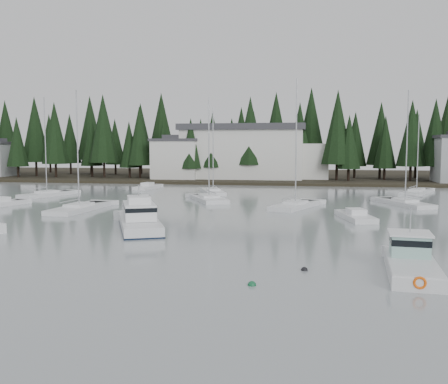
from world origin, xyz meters
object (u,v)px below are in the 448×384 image
object	(u,v)px
harbor_inn	(253,152)
cabin_cruiser_center	(139,221)
sailboat_0	(295,207)
sailboat_4	(213,193)
lobster_boat_teal	(411,264)
sailboat_1	(416,194)
runabout_1	(356,218)
house_west	(177,158)
sailboat_7	(405,205)
sailboat_2	(209,200)
sailboat_3	(47,195)
sailboat_5	(79,210)
runabout_3	(148,188)
runabout_0	(0,205)

from	to	relation	value
harbor_inn	cabin_cruiser_center	bearing A→B (deg)	-92.50
sailboat_0	sailboat_4	xyz separation A→B (m)	(-12.48, 15.07, -0.01)
lobster_boat_teal	sailboat_1	xyz separation A→B (m)	(9.84, 48.14, -0.42)
cabin_cruiser_center	runabout_1	bearing A→B (deg)	-88.29
house_west	sailboat_7	bearing A→B (deg)	-43.62
sailboat_2	cabin_cruiser_center	bearing A→B (deg)	149.55
lobster_boat_teal	sailboat_2	size ratio (longest dim) A/B	0.54
sailboat_2	sailboat_3	xyz separation A→B (m)	(-23.71, 2.30, 0.02)
house_west	lobster_boat_teal	xyz separation A→B (m)	(32.09, -68.94, -4.18)
sailboat_5	runabout_3	size ratio (longest dim) A/B	1.90
house_west	sailboat_4	world-z (taller)	sailboat_4
harbor_inn	sailboat_5	xyz separation A→B (m)	(-13.28, -50.16, -5.71)
cabin_cruiser_center	lobster_boat_teal	world-z (taller)	cabin_cruiser_center
runabout_1	sailboat_0	bearing A→B (deg)	23.48
sailboat_5	sailboat_7	xyz separation A→B (m)	(35.87, 10.95, 0.02)
lobster_boat_teal	sailboat_5	world-z (taller)	sailboat_5
sailboat_7	harbor_inn	bearing A→B (deg)	7.78
cabin_cruiser_center	sailboat_4	world-z (taller)	sailboat_4
sailboat_5	runabout_0	xyz separation A→B (m)	(-11.04, 2.24, 0.07)
sailboat_3	cabin_cruiser_center	bearing A→B (deg)	-121.71
lobster_boat_teal	runabout_1	world-z (taller)	lobster_boat_teal
sailboat_5	sailboat_4	bearing A→B (deg)	-23.78
runabout_0	sailboat_1	bearing A→B (deg)	-48.66
sailboat_7	runabout_1	xyz separation A→B (m)	(-6.73, -12.74, 0.05)
cabin_cruiser_center	sailboat_2	size ratio (longest dim) A/B	0.75
sailboat_0	sailboat_5	size ratio (longest dim) A/B	1.11
lobster_boat_teal	cabin_cruiser_center	bearing A→B (deg)	64.65
sailboat_7	runabout_1	size ratio (longest dim) A/B	2.06
house_west	sailboat_3	distance (m)	34.62
sailboat_4	sailboat_7	bearing A→B (deg)	-132.59
sailboat_0	sailboat_5	distance (m)	24.03
sailboat_0	sailboat_2	world-z (taller)	sailboat_0
runabout_1	sailboat_1	bearing A→B (deg)	-34.23
lobster_boat_teal	runabout_3	xyz separation A→B (m)	(-32.02, 50.34, -0.35)
lobster_boat_teal	runabout_0	world-z (taller)	lobster_boat_teal
sailboat_2	runabout_3	size ratio (longest dim) A/B	1.92
runabout_1	sailboat_2	bearing A→B (deg)	39.17
sailboat_1	sailboat_2	xyz separation A→B (m)	(-28.09, -14.36, 0.01)
sailboat_7	runabout_0	distance (m)	47.71
runabout_1	runabout_0	bearing A→B (deg)	71.66
sailboat_3	sailboat_5	bearing A→B (deg)	-124.08
sailboat_1	sailboat_0	bearing A→B (deg)	163.36
runabout_1	house_west	bearing A→B (deg)	19.83
sailboat_5	harbor_inn	bearing A→B (deg)	-12.18
harbor_inn	sailboat_3	distance (m)	44.32
harbor_inn	sailboat_7	bearing A→B (deg)	-60.05
sailboat_4	sailboat_5	distance (m)	24.00
runabout_0	runabout_1	size ratio (longest dim) A/B	0.98
sailboat_0	house_west	bearing A→B (deg)	52.53
sailboat_7	runabout_0	size ratio (longest dim) A/B	2.09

